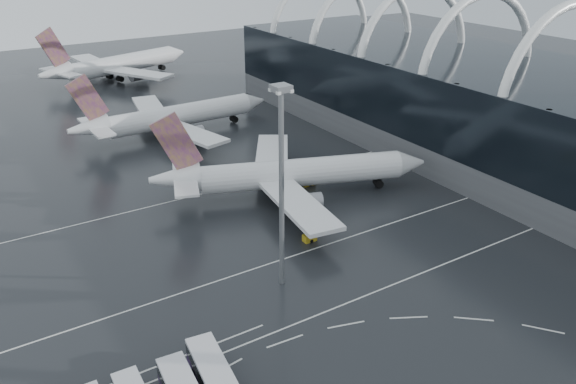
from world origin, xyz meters
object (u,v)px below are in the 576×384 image
gse_cart_belly_c (310,238)px  gse_cart_belly_b (315,175)px  airliner_gate_c (116,65)px  airliner_main (288,174)px  gse_cart_belly_e (308,182)px  floodlight_mast (281,166)px  airliner_gate_b (171,117)px

gse_cart_belly_c → gse_cart_belly_b: bearing=53.3°
airliner_gate_c → airliner_main: bearing=-107.1°
airliner_gate_c → gse_cart_belly_b: size_ratio=27.13×
airliner_main → gse_cart_belly_e: bearing=39.1°
floodlight_mast → gse_cart_belly_e: 38.08m
airliner_gate_c → gse_cart_belly_e: (6.73, -103.58, -4.21)m
floodlight_mast → gse_cart_belly_b: floodlight_mast is taller
gse_cart_belly_c → gse_cart_belly_e: size_ratio=0.85×
gse_cart_belly_b → gse_cart_belly_e: size_ratio=0.79×
airliner_gate_b → gse_cart_belly_e: 43.89m
airliner_main → airliner_gate_c: size_ratio=0.94×
floodlight_mast → gse_cart_belly_e: bearing=49.8°
floodlight_mast → gse_cart_belly_e: (21.91, 25.92, -17.27)m
gse_cart_belly_b → airliner_gate_c: bearing=95.5°
airliner_main → floodlight_mast: (-15.95, -23.84, 13.53)m
airliner_gate_b → airliner_gate_c: 61.58m
airliner_gate_c → airliner_gate_b: bearing=-112.0°
gse_cart_belly_b → gse_cart_belly_e: gse_cart_belly_e is taller
gse_cart_belly_c → gse_cart_belly_e: (12.00, 18.20, 0.10)m
gse_cart_belly_b → gse_cart_belly_c: (-15.12, -20.27, 0.04)m
gse_cart_belly_b → airliner_gate_b: bearing=110.0°
airliner_main → gse_cart_belly_b: 10.72m
airliner_main → gse_cart_belly_b: (9.09, 4.15, -3.88)m
airliner_gate_b → floodlight_mast: 70.23m
airliner_main → airliner_gate_b: bearing=117.0°
airliner_gate_b → gse_cart_belly_c: airliner_gate_b is taller
gse_cart_belly_c → floodlight_mast: bearing=-142.1°
airliner_gate_b → gse_cart_belly_b: bearing=-72.1°
gse_cart_belly_c → airliner_gate_c: bearing=87.5°
floodlight_mast → airliner_gate_c: bearing=83.3°
airliner_gate_c → floodlight_mast: (-15.18, -129.50, 13.06)m
airliner_main → floodlight_mast: bearing=-103.9°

